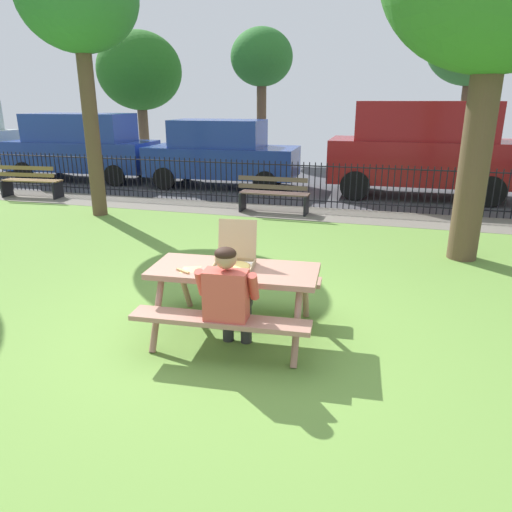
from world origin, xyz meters
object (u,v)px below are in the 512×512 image
object	(u,v)px
parked_car_right	(422,147)
far_tree_center	(473,43)
pizza_slice_on_table	(189,269)
park_bench_left	(31,182)
picnic_table_foreground	(234,283)
pizza_box_open	(235,258)
park_bench_center	(274,195)
parked_car_center	(221,153)
far_tree_midleft	(262,59)
adult_at_table	(229,296)
parked_car_left	(82,145)
far_tree_left	(140,71)

from	to	relation	value
parked_car_right	far_tree_center	xyz separation A→B (m)	(1.72, 6.62, 3.10)
pizza_slice_on_table	park_bench_left	world-z (taller)	park_bench_left
picnic_table_foreground	pizza_box_open	distance (m)	0.28
picnic_table_foreground	park_bench_center	world-z (taller)	park_bench_center
parked_car_center	far_tree_midleft	xyz separation A→B (m)	(-0.59, 6.62, 3.03)
pizza_box_open	adult_at_table	xyz separation A→B (m)	(0.12, -0.57, -0.20)
park_bench_left	adult_at_table	bearing A→B (deg)	-39.48
picnic_table_foreground	parked_car_left	xyz separation A→B (m)	(-8.08, 8.86, 0.50)
adult_at_table	park_bench_left	world-z (taller)	adult_at_table
parked_car_left	far_tree_midleft	bearing A→B (deg)	57.96
pizza_slice_on_table	parked_car_right	bearing A→B (deg)	73.50
picnic_table_foreground	far_tree_left	xyz separation A→B (m)	(-9.48, 15.47, 3.06)
pizza_slice_on_table	parked_car_center	xyz separation A→B (m)	(-2.91, 9.04, 0.23)
pizza_slice_on_table	far_tree_center	xyz separation A→B (m)	(4.39, 15.65, 3.63)
picnic_table_foreground	adult_at_table	distance (m)	0.51
picnic_table_foreground	far_tree_center	size ratio (longest dim) A/B	0.32
park_bench_center	parked_car_right	bearing A→B (deg)	42.06
parked_car_right	park_bench_left	bearing A→B (deg)	-163.50
parked_car_left	far_tree_left	xyz separation A→B (m)	(-1.40, 6.62, 2.56)
adult_at_table	far_tree_left	world-z (taller)	far_tree_left
parked_car_center	park_bench_left	bearing A→B (deg)	-145.86
pizza_box_open	adult_at_table	bearing A→B (deg)	-77.71
adult_at_table	far_tree_left	distance (m)	18.87
parked_car_left	adult_at_table	bearing A→B (deg)	-48.81
pizza_slice_on_table	park_bench_center	size ratio (longest dim) A/B	0.18
park_bench_left	parked_car_left	world-z (taller)	parked_car_left
far_tree_left	park_bench_center	bearing A→B (deg)	-48.48
far_tree_left	far_tree_midleft	bearing A→B (deg)	0.00
parked_car_right	far_tree_left	world-z (taller)	far_tree_left
park_bench_left	parked_car_right	size ratio (longest dim) A/B	0.34
pizza_slice_on_table	park_bench_left	distance (m)	9.47
parked_car_right	far_tree_center	distance (m)	7.50
pizza_box_open	far_tree_left	distance (m)	18.29
parked_car_center	parked_car_right	xyz separation A→B (m)	(5.58, 0.00, 0.30)
adult_at_table	far_tree_midleft	xyz separation A→B (m)	(-4.05, 15.97, 3.38)
park_bench_center	parked_car_center	bearing A→B (deg)	128.41
picnic_table_foreground	park_bench_left	size ratio (longest dim) A/B	1.17
parked_car_left	parked_car_right	bearing A→B (deg)	-0.00
park_bench_center	far_tree_midleft	xyz separation A→B (m)	(-2.91, 9.55, 3.62)
park_bench_left	parked_car_right	world-z (taller)	parked_car_right
pizza_slice_on_table	park_bench_center	xyz separation A→B (m)	(-0.58, 6.10, -0.36)
picnic_table_foreground	far_tree_midleft	distance (m)	16.33
park_bench_center	parked_car_center	xyz separation A→B (m)	(-2.33, 2.94, 0.59)
park_bench_left	far_tree_center	bearing A→B (deg)	39.40
park_bench_left	far_tree_center	distance (m)	15.57
picnic_table_foreground	far_tree_center	distance (m)	16.42
picnic_table_foreground	parked_car_right	distance (m)	9.16
adult_at_table	park_bench_center	distance (m)	6.52
parked_car_center	parked_car_right	bearing A→B (deg)	0.01
picnic_table_foreground	pizza_box_open	xyz separation A→B (m)	(-0.02, 0.08, 0.26)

